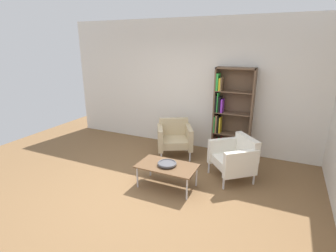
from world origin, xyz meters
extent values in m
plane|color=brown|center=(0.00, 0.00, 0.00)|extent=(8.32, 8.32, 0.00)
cube|color=silver|center=(0.00, 2.46, 1.45)|extent=(6.40, 0.12, 2.90)
cube|color=brown|center=(0.61, 2.23, 0.95)|extent=(0.03, 0.30, 1.90)
cube|color=brown|center=(1.38, 2.23, 0.95)|extent=(0.03, 0.30, 1.90)
cube|color=brown|center=(0.99, 2.23, 1.89)|extent=(0.80, 0.30, 0.03)
cube|color=brown|center=(0.99, 2.23, 0.01)|extent=(0.80, 0.30, 0.03)
cube|color=brown|center=(0.99, 2.37, 0.95)|extent=(0.80, 0.02, 1.90)
cube|color=brown|center=(0.99, 2.23, 0.49)|extent=(0.76, 0.28, 0.02)
cube|color=brown|center=(0.99, 2.23, 0.95)|extent=(0.76, 0.28, 0.02)
cube|color=brown|center=(0.99, 2.23, 1.41)|extent=(0.76, 0.28, 0.02)
cube|color=olive|center=(0.63, 2.20, 0.20)|extent=(0.03, 0.23, 0.31)
cube|color=red|center=(0.68, 2.18, 0.19)|extent=(0.03, 0.18, 0.30)
cube|color=green|center=(0.73, 2.18, 0.19)|extent=(0.04, 0.18, 0.30)
cube|color=red|center=(0.77, 2.20, 0.21)|extent=(0.03, 0.22, 0.33)
cube|color=green|center=(0.63, 2.18, 0.68)|extent=(0.02, 0.19, 0.35)
cube|color=olive|center=(0.67, 2.22, 0.69)|extent=(0.04, 0.25, 0.38)
cube|color=black|center=(0.71, 2.21, 0.69)|extent=(0.02, 0.25, 0.37)
cube|color=yellow|center=(0.75, 2.18, 0.67)|extent=(0.03, 0.18, 0.34)
cube|color=black|center=(0.64, 2.18, 1.14)|extent=(0.04, 0.18, 0.35)
cube|color=green|center=(0.68, 2.18, 1.17)|extent=(0.02, 0.18, 0.41)
cube|color=black|center=(0.71, 2.18, 1.13)|extent=(0.04, 0.19, 0.33)
cube|color=purple|center=(0.77, 2.19, 1.10)|extent=(0.04, 0.20, 0.28)
cube|color=green|center=(0.64, 2.20, 1.60)|extent=(0.04, 0.22, 0.35)
cube|color=yellow|center=(0.70, 2.20, 1.55)|extent=(0.04, 0.21, 0.26)
cube|color=olive|center=(0.73, 2.18, 1.56)|extent=(0.02, 0.19, 0.28)
cube|color=brown|center=(0.30, 0.42, 0.39)|extent=(1.00, 0.56, 0.02)
cylinder|color=silver|center=(-0.15, 0.19, 0.19)|extent=(0.03, 0.03, 0.38)
cylinder|color=silver|center=(0.75, 0.19, 0.19)|extent=(0.03, 0.03, 0.38)
cylinder|color=silver|center=(-0.15, 0.65, 0.19)|extent=(0.03, 0.03, 0.38)
cylinder|color=silver|center=(0.75, 0.65, 0.19)|extent=(0.03, 0.03, 0.38)
cylinder|color=#4C4C51|center=(0.30, 0.42, 0.41)|extent=(0.13, 0.13, 0.02)
cylinder|color=#4C4C51|center=(0.30, 0.42, 0.43)|extent=(0.32, 0.32, 0.02)
torus|color=#4C4C51|center=(0.30, 0.42, 0.44)|extent=(0.32, 0.32, 0.02)
cube|color=#C6B289|center=(-0.10, 1.66, 0.32)|extent=(0.84, 0.81, 0.16)
cube|color=#C6B289|center=(-0.23, 1.90, 0.59)|extent=(0.62, 0.41, 0.38)
cube|color=#C6B289|center=(-0.37, 1.50, 0.43)|extent=(0.38, 0.59, 0.46)
cube|color=#C6B289|center=(0.18, 1.79, 0.43)|extent=(0.38, 0.59, 0.46)
cylinder|color=silver|center=(-0.22, 1.24, 0.12)|extent=(0.04, 0.04, 0.24)
cylinder|color=silver|center=(0.31, 1.53, 0.12)|extent=(0.04, 0.04, 0.24)
cylinder|color=silver|center=(-0.50, 1.76, 0.12)|extent=(0.04, 0.04, 0.24)
cylinder|color=silver|center=(0.03, 2.04, 0.12)|extent=(0.04, 0.04, 0.24)
cube|color=white|center=(1.24, 1.17, 0.32)|extent=(0.86, 0.86, 0.16)
cube|color=white|center=(1.44, 1.35, 0.59)|extent=(0.51, 0.57, 0.38)
cube|color=white|center=(1.02, 1.39, 0.43)|extent=(0.54, 0.48, 0.46)
cube|color=white|center=(1.42, 0.92, 0.43)|extent=(0.54, 0.48, 0.46)
cylinder|color=silver|center=(0.81, 1.20, 0.12)|extent=(0.04, 0.04, 0.24)
cylinder|color=silver|center=(1.20, 0.74, 0.12)|extent=(0.04, 0.04, 0.24)
cylinder|color=silver|center=(1.25, 1.57, 0.12)|extent=(0.04, 0.04, 0.24)
cylinder|color=silver|center=(1.64, 1.12, 0.12)|extent=(0.04, 0.04, 0.24)
camera|label=1|loc=(1.96, -3.15, 2.35)|focal=27.63mm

